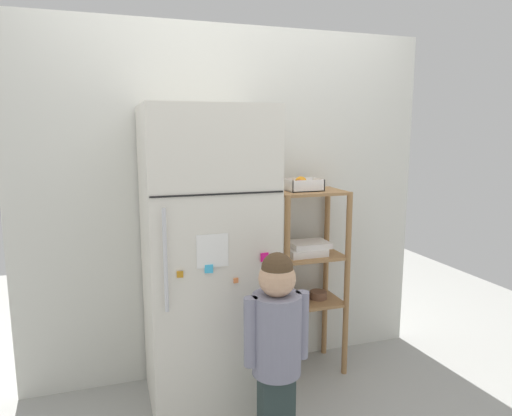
{
  "coord_description": "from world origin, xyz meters",
  "views": [
    {
      "loc": [
        -0.75,
        -2.41,
        1.55
      ],
      "look_at": [
        0.05,
        0.02,
        1.12
      ],
      "focal_mm": 31.95,
      "sensor_mm": 36.0,
      "label": 1
    }
  ],
  "objects_px": {
    "child_standing": "(277,334)",
    "pantry_shelf_unit": "(308,264)",
    "refrigerator": "(207,260)",
    "fruit_bin": "(302,185)"
  },
  "relations": [
    {
      "from": "refrigerator",
      "to": "fruit_bin",
      "type": "bearing_deg",
      "value": 15.04
    },
    {
      "from": "refrigerator",
      "to": "child_standing",
      "type": "height_order",
      "value": "refrigerator"
    },
    {
      "from": "child_standing",
      "to": "pantry_shelf_unit",
      "type": "xyz_separation_m",
      "value": [
        0.47,
        0.68,
        0.11
      ]
    },
    {
      "from": "refrigerator",
      "to": "child_standing",
      "type": "distance_m",
      "value": 0.62
    },
    {
      "from": "refrigerator",
      "to": "fruit_bin",
      "type": "distance_m",
      "value": 0.77
    },
    {
      "from": "refrigerator",
      "to": "pantry_shelf_unit",
      "type": "distance_m",
      "value": 0.72
    },
    {
      "from": "child_standing",
      "to": "fruit_bin",
      "type": "xyz_separation_m",
      "value": [
        0.43,
        0.7,
        0.62
      ]
    },
    {
      "from": "child_standing",
      "to": "fruit_bin",
      "type": "height_order",
      "value": "fruit_bin"
    },
    {
      "from": "refrigerator",
      "to": "child_standing",
      "type": "relative_size",
      "value": 1.68
    },
    {
      "from": "pantry_shelf_unit",
      "to": "child_standing",
      "type": "bearing_deg",
      "value": -124.7
    }
  ]
}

